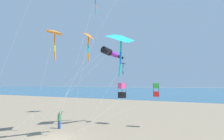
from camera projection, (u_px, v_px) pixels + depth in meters
name	position (u px, v px, depth m)	size (l,w,h in m)	color
ground_plane	(54.00, 139.00, 18.64)	(600.00, 600.00, 0.00)	gray
ocean_water_strip	(213.00, 90.00, 161.71)	(240.00, 600.00, 0.01)	#285B7A
person_adult_flyer	(59.00, 119.00, 23.03)	(0.49, 0.62, 1.94)	#335199
kite_windsock_rainbow_low_near	(110.00, 53.00, 25.30)	(13.83, 4.17, 9.16)	black
kite_delta_white_trailing	(89.00, 36.00, 18.93)	(3.14, 1.41, 9.50)	orange
kite_delta_blue_topmost	(55.00, 33.00, 20.92)	(3.50, 1.73, 10.17)	orange
kite_box_long_streamer_left	(156.00, 90.00, 23.51)	(5.04, 6.94, 4.91)	green
kite_delta_green_low_center	(121.00, 39.00, 15.64)	(6.72, 6.54, 8.69)	#1EB7C6
kite_box_yellow_midlevel	(122.00, 90.00, 25.42)	(11.34, 0.95, 4.96)	#EF4C93
kite_delta_striped_overhead	(123.00, 64.00, 25.96)	(7.64, 1.31, 7.47)	black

